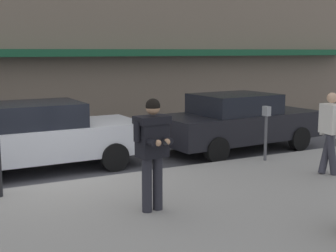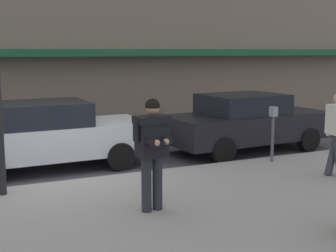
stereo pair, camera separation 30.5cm
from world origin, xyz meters
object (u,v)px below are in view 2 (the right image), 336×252
parked_sedan_mid (47,135)px  man_texting_on_phone (152,142)px  parked_sedan_far (246,122)px  parking_meter (273,126)px

parked_sedan_mid → man_texting_on_phone: (0.92, -3.97, 0.46)m
parked_sedan_mid → man_texting_on_phone: man_texting_on_phone is taller
parked_sedan_far → man_texting_on_phone: 5.67m
man_texting_on_phone → parked_sedan_far: bearing=40.8°
parked_sedan_far → man_texting_on_phone: size_ratio=2.56×
parked_sedan_far → parking_meter: parked_sedan_far is taller
parked_sedan_mid → man_texting_on_phone: size_ratio=2.52×
parked_sedan_mid → parking_meter: size_ratio=3.58×
parked_sedan_mid → parked_sedan_far: bearing=-3.0°
parked_sedan_far → man_texting_on_phone: (-4.28, -3.69, 0.46)m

